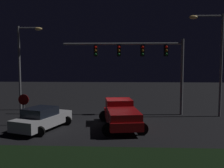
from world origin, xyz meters
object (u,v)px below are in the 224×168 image
street_lamp_right (215,53)px  street_lamp_left (24,58)px  car_sedan (42,119)px  stop_sign (24,104)px  pickup_truck (121,113)px  traffic_signal_gantry (143,56)px

street_lamp_right → street_lamp_left: bearing=173.0°
car_sedan → stop_sign: (-1.68, 1.04, 0.82)m
street_lamp_right → stop_sign: bearing=-166.0°
pickup_truck → car_sedan: bearing=91.9°
street_lamp_left → car_sedan: bearing=-59.7°
pickup_truck → traffic_signal_gantry: (1.83, 4.30, 4.03)m
traffic_signal_gantry → stop_sign: (-8.73, -4.20, -3.47)m
pickup_truck → street_lamp_left: street_lamp_left is taller
car_sedan → street_lamp_right: street_lamp_right is taller
pickup_truck → stop_sign: 6.93m
street_lamp_left → stop_sign: bearing=-68.4°
car_sedan → street_lamp_left: size_ratio=0.60×
traffic_signal_gantry → street_lamp_left: bearing=172.2°
traffic_signal_gantry → street_lamp_right: street_lamp_right is taller
pickup_truck → street_lamp_left: bearing=49.3°
car_sedan → street_lamp_left: bearing=49.7°
car_sedan → street_lamp_left: (-3.94, 6.75, 4.22)m
street_lamp_right → car_sedan: bearing=-160.1°
traffic_signal_gantry → pickup_truck: bearing=-113.0°
pickup_truck → car_sedan: (-5.23, -0.94, -0.26)m
traffic_signal_gantry → street_lamp_right: size_ratio=1.22×
traffic_signal_gantry → car_sedan: bearing=-143.4°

